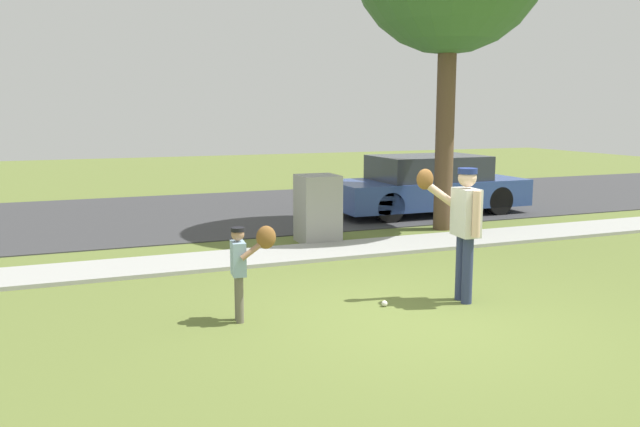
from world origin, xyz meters
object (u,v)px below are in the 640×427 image
person_child (245,259)px  parked_wagon_blue (428,185)px  baseball (385,304)px  person_adult (462,219)px  utility_cabinet (318,209)px

person_child → parked_wagon_blue: 8.40m
baseball → parked_wagon_blue: 7.37m
person_adult → person_child: size_ratio=1.50×
person_adult → utility_cabinet: (-0.31, 4.09, -0.44)m
utility_cabinet → parked_wagon_blue: bearing=30.5°
parked_wagon_blue → person_adult: bearing=62.5°
baseball → utility_cabinet: 4.04m
person_child → baseball: (1.73, -0.07, -0.69)m
utility_cabinet → baseball: bearing=-99.5°
person_adult → utility_cabinet: bearing=-80.0°
person_adult → parked_wagon_blue: person_adult is taller
baseball → parked_wagon_blue: bearing=55.2°
utility_cabinet → parked_wagon_blue: (3.53, 2.08, 0.05)m
person_child → utility_cabinet: 4.56m
person_child → baseball: 1.86m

